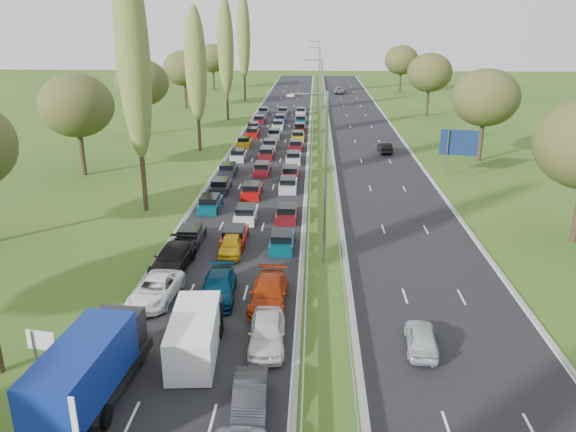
{
  "coord_description": "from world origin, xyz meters",
  "views": [
    {
      "loc": [
        3.71,
        6.23,
        16.2
      ],
      "look_at": [
        1.68,
        48.62,
        1.5
      ],
      "focal_mm": 35.0,
      "sensor_mm": 36.0,
      "label": 1
    }
  ],
  "objects_px": {
    "near_car_3": "(173,258)",
    "blue_lorry": "(92,368)",
    "white_van_rear": "(195,333)",
    "near_car_2": "(156,290)",
    "info_sign": "(42,344)",
    "direction_sign": "(459,145)"
  },
  "relations": [
    {
      "from": "blue_lorry",
      "to": "direction_sign",
      "type": "relative_size",
      "value": 1.61
    },
    {
      "from": "near_car_2",
      "to": "blue_lorry",
      "type": "xyz_separation_m",
      "value": [
        -0.05,
        -9.89,
        1.12
      ]
    },
    {
      "from": "white_van_rear",
      "to": "direction_sign",
      "type": "xyz_separation_m",
      "value": [
        21.62,
        36.13,
        2.4
      ]
    },
    {
      "from": "blue_lorry",
      "to": "white_van_rear",
      "type": "xyz_separation_m",
      "value": [
        3.67,
        4.23,
        -0.67
      ]
    },
    {
      "from": "blue_lorry",
      "to": "info_sign",
      "type": "relative_size",
      "value": 3.98
    },
    {
      "from": "near_car_3",
      "to": "blue_lorry",
      "type": "height_order",
      "value": "blue_lorry"
    },
    {
      "from": "near_car_3",
      "to": "blue_lorry",
      "type": "distance_m",
      "value": 14.6
    },
    {
      "from": "near_car_3",
      "to": "white_van_rear",
      "type": "xyz_separation_m",
      "value": [
        3.72,
        -10.34,
        0.36
      ]
    },
    {
      "from": "info_sign",
      "to": "direction_sign",
      "type": "distance_m",
      "value": 47.62
    },
    {
      "from": "near_car_3",
      "to": "white_van_rear",
      "type": "bearing_deg",
      "value": -66.28
    },
    {
      "from": "blue_lorry",
      "to": "white_van_rear",
      "type": "distance_m",
      "value": 5.64
    },
    {
      "from": "blue_lorry",
      "to": "direction_sign",
      "type": "distance_m",
      "value": 47.66
    },
    {
      "from": "white_van_rear",
      "to": "near_car_2",
      "type": "bearing_deg",
      "value": 118.27
    },
    {
      "from": "info_sign",
      "to": "white_van_rear",
      "type": "bearing_deg",
      "value": 13.57
    },
    {
      "from": "near_car_2",
      "to": "white_van_rear",
      "type": "bearing_deg",
      "value": -52.47
    },
    {
      "from": "near_car_3",
      "to": "white_van_rear",
      "type": "height_order",
      "value": "white_van_rear"
    },
    {
      "from": "near_car_3",
      "to": "info_sign",
      "type": "distance_m",
      "value": 12.57
    },
    {
      "from": "white_van_rear",
      "to": "info_sign",
      "type": "height_order",
      "value": "white_van_rear"
    },
    {
      "from": "near_car_2",
      "to": "white_van_rear",
      "type": "xyz_separation_m",
      "value": [
        3.63,
        -5.66,
        0.45
      ]
    },
    {
      "from": "near_car_3",
      "to": "blue_lorry",
      "type": "xyz_separation_m",
      "value": [
        0.04,
        -14.56,
        1.03
      ]
    },
    {
      "from": "white_van_rear",
      "to": "direction_sign",
      "type": "height_order",
      "value": "direction_sign"
    },
    {
      "from": "near_car_2",
      "to": "blue_lorry",
      "type": "distance_m",
      "value": 9.95
    }
  ]
}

